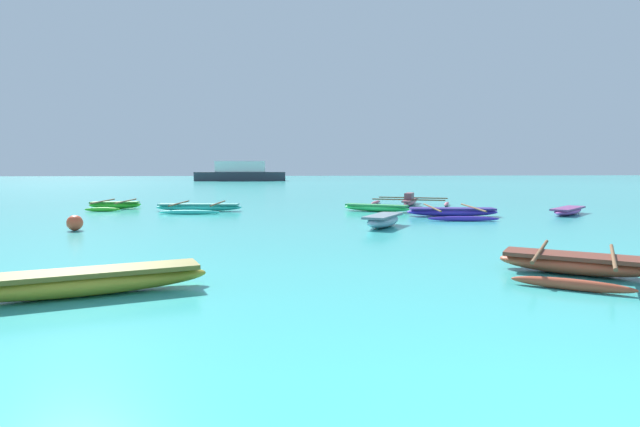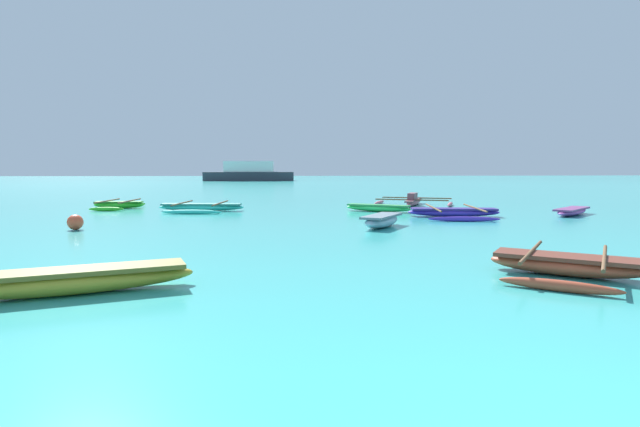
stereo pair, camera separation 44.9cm
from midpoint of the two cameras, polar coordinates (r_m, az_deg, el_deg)
moored_boat_0 at (r=9.28m, az=-25.73°, el=-6.91°), size 4.16×2.06×0.42m
moored_boat_1 at (r=24.00m, az=7.19°, el=0.68°), size 3.11×2.24×0.34m
moored_boat_2 at (r=24.81m, az=-12.90°, el=0.74°), size 4.19×3.85×0.41m
moored_boat_3 at (r=11.05m, az=27.38°, el=-5.21°), size 3.43×3.74×0.45m
moored_boat_4 at (r=24.83m, az=27.30°, el=0.25°), size 2.79×2.70×0.32m
moored_boat_5 at (r=28.22m, az=11.10°, el=1.39°), size 4.76×3.91×0.71m
moored_boat_6 at (r=27.65m, az=-21.57°, el=0.96°), size 2.57×3.64×0.41m
moored_boat_7 at (r=17.75m, az=7.78°, el=-0.78°), size 1.99×2.56×0.44m
moored_boat_8 at (r=22.22m, az=15.59°, el=0.16°), size 3.97×4.57×0.42m
mooring_buoy_1 at (r=18.66m, az=-25.57°, el=-0.91°), size 0.52×0.52×0.52m
distant_ferry at (r=78.12m, az=-7.96°, el=4.63°), size 13.74×3.02×3.02m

